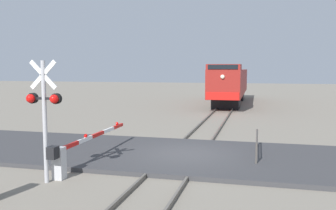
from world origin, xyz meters
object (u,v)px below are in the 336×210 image
Objects in this scene: locomotive at (230,83)px; crossing_gate at (72,151)px; crossing_signal at (44,107)px; guard_railing at (257,143)px.

crossing_gate is at bearing -97.26° from locomotive.
locomotive is 2.71× the size of crossing_gate.
crossing_signal is 0.63× the size of crossing_gate.
guard_railing is at bearing 30.01° from crossing_gate.
crossing_gate is 1.97× the size of guard_railing.
guard_railing is at bearing -82.95° from locomotive.
locomotive reaches higher than crossing_signal.
crossing_signal is (-3.68, -28.60, 0.31)m from locomotive.
crossing_gate is at bearing -149.99° from guard_railing.
crossing_gate is (0.21, 1.36, -1.71)m from crossing_signal.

